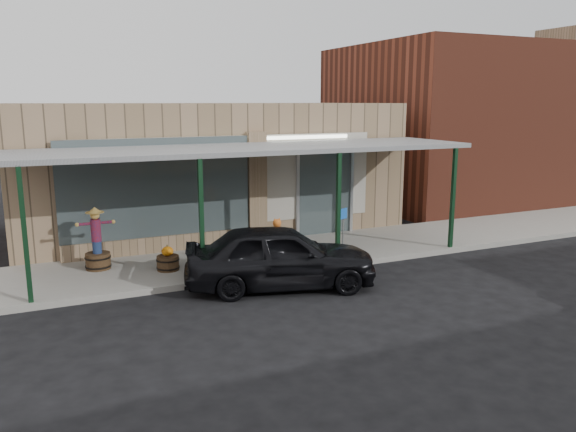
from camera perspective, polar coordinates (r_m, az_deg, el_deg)
name	(u,v)px	position (r m, az deg, el deg)	size (l,w,h in m)	color
ground	(313,304)	(12.18, 2.53, -8.89)	(120.00, 120.00, 0.00)	black
sidewalk	(253,258)	(15.30, -3.56, -4.32)	(40.00, 3.20, 0.15)	gray
storefront	(204,167)	(19.18, -8.49, 4.96)	(12.00, 6.25, 4.20)	#8F7457
awning	(252,150)	(14.73, -3.65, 6.69)	(12.00, 3.00, 3.04)	slate
block_buildings_near	(249,115)	(20.67, -3.99, 10.17)	(61.00, 8.00, 8.00)	brown
barrel_scarecrow	(97,248)	(14.73, -18.82, -3.12)	(0.95, 0.67, 1.57)	#48301C
barrel_pumpkin	(168,261)	(14.25, -12.11, -4.50)	(0.60, 0.60, 0.64)	#48301C
handicap_sign	(343,226)	(14.89, 5.62, -1.05)	(0.27, 0.12, 1.35)	gray
parked_sedan	(280,256)	(12.99, -0.79, -4.10)	(4.70, 2.87, 1.49)	black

